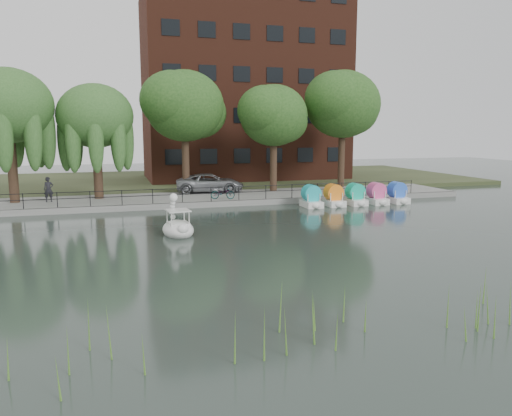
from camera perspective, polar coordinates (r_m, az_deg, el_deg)
name	(u,v)px	position (r m, az deg, el deg)	size (l,w,h in m)	color
ground_plane	(271,251)	(22.34, 1.71, -4.90)	(120.00, 120.00, 0.00)	#3C4A44
promenade	(204,199)	(37.57, -5.98, 1.06)	(40.00, 6.00, 0.40)	gray
kerb	(212,204)	(34.70, -5.08, 0.42)	(40.00, 0.25, 0.40)	gray
land_strip	(178,181)	(51.30, -8.90, 3.11)	(60.00, 22.00, 0.36)	#47512D
railing	(211,190)	(34.77, -5.16, 2.01)	(32.00, 0.05, 1.00)	black
apartment_building	(244,90)	(52.55, -1.35, 13.38)	(20.00, 10.07, 18.00)	#4C1E16
willow_left	(8,106)	(37.61, -26.51, 10.38)	(5.88, 5.88, 9.01)	#473323
willow_mid	(95,116)	(37.59, -17.91, 9.93)	(5.32, 5.32, 8.15)	#473323
broadleaf_center	(184,106)	(39.05, -8.18, 11.42)	(6.00, 6.00, 9.25)	#473323
broadleaf_right	(274,116)	(40.19, 2.04, 10.47)	(5.40, 5.40, 8.32)	#473323
broadleaf_far	(343,105)	(43.65, 9.89, 11.56)	(6.30, 6.30, 9.71)	#473323
minivan	(210,182)	(39.65, -5.28, 3.02)	(6.10, 2.80, 1.70)	gray
bicycle	(223,192)	(35.78, -3.84, 1.83)	(1.72, 0.60, 1.00)	gray
pedestrian	(48,188)	(37.10, -22.63, 2.17)	(0.71, 0.48, 1.98)	black
swan_boat	(178,226)	(25.86, -8.93, -2.06)	(1.77, 2.58, 2.06)	white
pedal_boat_row	(355,196)	(36.31, 11.29, 1.31)	(7.95, 1.70, 1.40)	white
reed_bank	(448,304)	(14.96, 21.11, -10.23)	(24.00, 2.40, 1.20)	#669938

